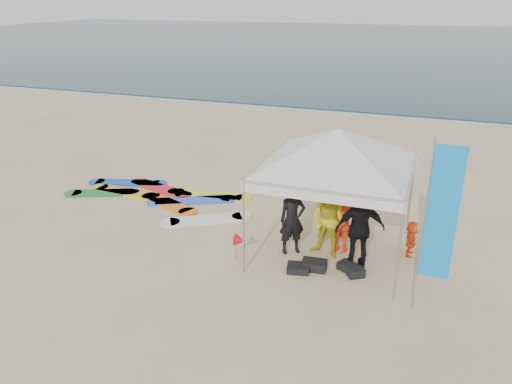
{
  "coord_description": "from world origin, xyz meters",
  "views": [
    {
      "loc": [
        4.15,
        -8.48,
        5.9
      ],
      "look_at": [
        0.08,
        2.6,
        1.2
      ],
      "focal_mm": 35.0,
      "sensor_mm": 36.0,
      "label": 1
    }
  ],
  "objects_px": {
    "person_orange_b": "(340,205)",
    "person_black_a": "(292,219)",
    "person_orange_a": "(343,217)",
    "person_black_b": "(360,229)",
    "feather_flag": "(440,216)",
    "marker_pennant": "(240,241)",
    "person_yellow": "(329,221)",
    "surfboard_spread": "(162,196)",
    "person_seated": "(411,238)",
    "canopy_tent": "(339,129)"
  },
  "relations": [
    {
      "from": "marker_pennant",
      "to": "person_orange_a",
      "type": "bearing_deg",
      "value": 30.54
    },
    {
      "from": "person_black_b",
      "to": "person_orange_b",
      "type": "height_order",
      "value": "person_black_b"
    },
    {
      "from": "person_black_b",
      "to": "canopy_tent",
      "type": "distance_m",
      "value": 2.3
    },
    {
      "from": "person_yellow",
      "to": "surfboard_spread",
      "type": "height_order",
      "value": "person_yellow"
    },
    {
      "from": "person_seated",
      "to": "canopy_tent",
      "type": "bearing_deg",
      "value": 104.37
    },
    {
      "from": "person_yellow",
      "to": "canopy_tent",
      "type": "height_order",
      "value": "canopy_tent"
    },
    {
      "from": "person_yellow",
      "to": "person_orange_b",
      "type": "distance_m",
      "value": 1.31
    },
    {
      "from": "person_black_b",
      "to": "marker_pennant",
      "type": "distance_m",
      "value": 2.78
    },
    {
      "from": "person_orange_a",
      "to": "feather_flag",
      "type": "height_order",
      "value": "feather_flag"
    },
    {
      "from": "feather_flag",
      "to": "marker_pennant",
      "type": "xyz_separation_m",
      "value": [
        -4.26,
        0.71,
        -1.6
      ]
    },
    {
      "from": "feather_flag",
      "to": "surfboard_spread",
      "type": "height_order",
      "value": "feather_flag"
    },
    {
      "from": "person_orange_a",
      "to": "person_orange_b",
      "type": "distance_m",
      "value": 0.94
    },
    {
      "from": "person_black_a",
      "to": "person_black_b",
      "type": "xyz_separation_m",
      "value": [
        1.63,
        -0.13,
        0.08
      ]
    },
    {
      "from": "person_yellow",
      "to": "surfboard_spread",
      "type": "distance_m",
      "value": 6.02
    },
    {
      "from": "canopy_tent",
      "to": "feather_flag",
      "type": "height_order",
      "value": "feather_flag"
    },
    {
      "from": "person_orange_a",
      "to": "feather_flag",
      "type": "bearing_deg",
      "value": 143.92
    },
    {
      "from": "person_orange_b",
      "to": "canopy_tent",
      "type": "height_order",
      "value": "canopy_tent"
    },
    {
      "from": "person_orange_b",
      "to": "marker_pennant",
      "type": "height_order",
      "value": "person_orange_b"
    },
    {
      "from": "person_black_a",
      "to": "feather_flag",
      "type": "bearing_deg",
      "value": -59.01
    },
    {
      "from": "person_seated",
      "to": "surfboard_spread",
      "type": "height_order",
      "value": "person_seated"
    },
    {
      "from": "person_orange_a",
      "to": "surfboard_spread",
      "type": "bearing_deg",
      "value": -6.99
    },
    {
      "from": "person_black_a",
      "to": "person_yellow",
      "type": "height_order",
      "value": "person_yellow"
    },
    {
      "from": "person_orange_a",
      "to": "person_black_b",
      "type": "xyz_separation_m",
      "value": [
        0.51,
        -0.63,
        0.06
      ]
    },
    {
      "from": "person_orange_a",
      "to": "surfboard_spread",
      "type": "height_order",
      "value": "person_orange_a"
    },
    {
      "from": "feather_flag",
      "to": "marker_pennant",
      "type": "height_order",
      "value": "feather_flag"
    },
    {
      "from": "person_black_a",
      "to": "person_orange_b",
      "type": "distance_m",
      "value": 1.65
    },
    {
      "from": "feather_flag",
      "to": "person_black_a",
      "type": "bearing_deg",
      "value": 155.37
    },
    {
      "from": "person_orange_a",
      "to": "person_orange_b",
      "type": "relative_size",
      "value": 1.1
    },
    {
      "from": "person_orange_b",
      "to": "feather_flag",
      "type": "bearing_deg",
      "value": 120.9
    },
    {
      "from": "person_yellow",
      "to": "person_black_b",
      "type": "xyz_separation_m",
      "value": [
        0.77,
        -0.23,
        0.03
      ]
    },
    {
      "from": "feather_flag",
      "to": "marker_pennant",
      "type": "relative_size",
      "value": 5.57
    },
    {
      "from": "person_black_b",
      "to": "feather_flag",
      "type": "height_order",
      "value": "feather_flag"
    },
    {
      "from": "person_orange_a",
      "to": "person_orange_b",
      "type": "height_order",
      "value": "person_orange_a"
    },
    {
      "from": "canopy_tent",
      "to": "person_black_a",
      "type": "bearing_deg",
      "value": -158.2
    },
    {
      "from": "canopy_tent",
      "to": "surfboard_spread",
      "type": "height_order",
      "value": "canopy_tent"
    },
    {
      "from": "person_seated",
      "to": "feather_flag",
      "type": "distance_m",
      "value": 2.88
    },
    {
      "from": "marker_pennant",
      "to": "person_yellow",
      "type": "bearing_deg",
      "value": 24.79
    },
    {
      "from": "person_yellow",
      "to": "person_black_b",
      "type": "relative_size",
      "value": 0.97
    },
    {
      "from": "feather_flag",
      "to": "marker_pennant",
      "type": "distance_m",
      "value": 4.6
    },
    {
      "from": "person_yellow",
      "to": "person_black_b",
      "type": "bearing_deg",
      "value": -2.29
    },
    {
      "from": "person_seated",
      "to": "surfboard_spread",
      "type": "relative_size",
      "value": 0.15
    },
    {
      "from": "person_yellow",
      "to": "feather_flag",
      "type": "bearing_deg",
      "value": -19.28
    },
    {
      "from": "person_orange_a",
      "to": "canopy_tent",
      "type": "bearing_deg",
      "value": 40.5
    },
    {
      "from": "person_orange_b",
      "to": "marker_pennant",
      "type": "xyz_separation_m",
      "value": [
        -1.9,
        -2.17,
        -0.31
      ]
    },
    {
      "from": "person_orange_b",
      "to": "person_black_a",
      "type": "bearing_deg",
      "value": 49.89
    },
    {
      "from": "surfboard_spread",
      "to": "person_seated",
      "type": "bearing_deg",
      "value": -8.81
    },
    {
      "from": "marker_pennant",
      "to": "surfboard_spread",
      "type": "xyz_separation_m",
      "value": [
        -3.75,
        2.77,
        -0.46
      ]
    },
    {
      "from": "person_orange_a",
      "to": "person_yellow",
      "type": "bearing_deg",
      "value": 63.71
    },
    {
      "from": "person_black_b",
      "to": "surfboard_spread",
      "type": "distance_m",
      "value": 6.82
    },
    {
      "from": "person_orange_a",
      "to": "surfboard_spread",
      "type": "xyz_separation_m",
      "value": [
        -5.91,
        1.5,
        -0.86
      ]
    }
  ]
}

